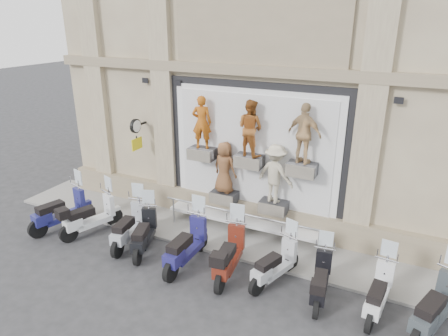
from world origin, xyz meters
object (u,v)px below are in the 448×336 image
at_px(scooter_a, 60,203).
at_px(scooter_i, 380,284).
at_px(scooter_j, 438,297).
at_px(guard_rail, 240,227).
at_px(scooter_e, 186,236).
at_px(scooter_b, 90,208).
at_px(clock_sign_bracket, 136,130).
at_px(scooter_c, 129,218).
at_px(scooter_d, 144,225).
at_px(scooter_f, 229,246).
at_px(scooter_g, 276,256).
at_px(scooter_h, 321,272).

distance_m(scooter_a, scooter_i, 9.30).
bearing_deg(scooter_j, scooter_i, -163.50).
xyz_separation_m(guard_rail, scooter_j, (5.08, -1.59, 0.41)).
bearing_deg(scooter_e, scooter_b, 176.69).
height_order(clock_sign_bracket, scooter_j, clock_sign_bracket).
height_order(guard_rail, clock_sign_bracket, clock_sign_bracket).
bearing_deg(scooter_c, scooter_d, -19.46).
bearing_deg(clock_sign_bracket, scooter_j, -12.88).
bearing_deg(guard_rail, scooter_j, -17.34).
relative_size(scooter_c, scooter_j, 0.94).
bearing_deg(scooter_f, scooter_d, 172.05).
bearing_deg(scooter_e, clock_sign_bracket, 144.52).
distance_m(scooter_a, scooter_c, 2.51).
bearing_deg(scooter_a, scooter_i, 17.14).
bearing_deg(scooter_e, scooter_j, 1.56).
bearing_deg(scooter_a, scooter_d, 17.18).
xyz_separation_m(scooter_b, scooter_g, (5.82, 0.10, -0.08)).
xyz_separation_m(scooter_g, scooter_i, (2.41, -0.05, 0.00)).
relative_size(scooter_f, scooter_j, 0.97).
xyz_separation_m(scooter_f, scooter_g, (1.15, 0.20, -0.09)).
bearing_deg(scooter_h, scooter_a, 174.19).
bearing_deg(scooter_a, scooter_g, 18.01).
bearing_deg(scooter_i, scooter_f, -171.65).
distance_m(clock_sign_bracket, scooter_e, 4.28).
xyz_separation_m(scooter_c, scooter_i, (6.80, 0.05, -0.06)).
bearing_deg(guard_rail, scooter_c, -151.30).
relative_size(scooter_f, scooter_h, 1.15).
bearing_deg(scooter_c, clock_sign_bracket, 108.14).
bearing_deg(scooter_h, scooter_c, 172.85).
xyz_separation_m(guard_rail, scooter_b, (-4.26, -1.55, 0.37)).
height_order(clock_sign_bracket, scooter_g, clock_sign_bracket).
bearing_deg(clock_sign_bracket, scooter_i, -14.01).
xyz_separation_m(scooter_b, scooter_j, (9.34, -0.04, 0.04)).
relative_size(scooter_e, scooter_g, 1.15).
bearing_deg(scooter_c, scooter_h, -10.48).
bearing_deg(scooter_d, scooter_b, 156.92).
bearing_deg(scooter_c, scooter_f, -11.99).
bearing_deg(scooter_a, scooter_f, 16.46).
distance_m(clock_sign_bracket, scooter_b, 2.84).
distance_m(scooter_e, scooter_j, 5.87).
distance_m(guard_rail, scooter_f, 1.74).
distance_m(scooter_d, scooter_i, 6.21).
bearing_deg(scooter_e, scooter_d, 175.66).
distance_m(scooter_d, scooter_e, 1.45).
height_order(scooter_c, scooter_j, scooter_j).
xyz_separation_m(guard_rail, scooter_e, (-0.79, -1.75, 0.40)).
bearing_deg(scooter_e, scooter_g, 7.26).
relative_size(scooter_g, scooter_j, 0.87).
relative_size(scooter_b, scooter_c, 1.02).
bearing_deg(scooter_g, scooter_d, -158.08).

